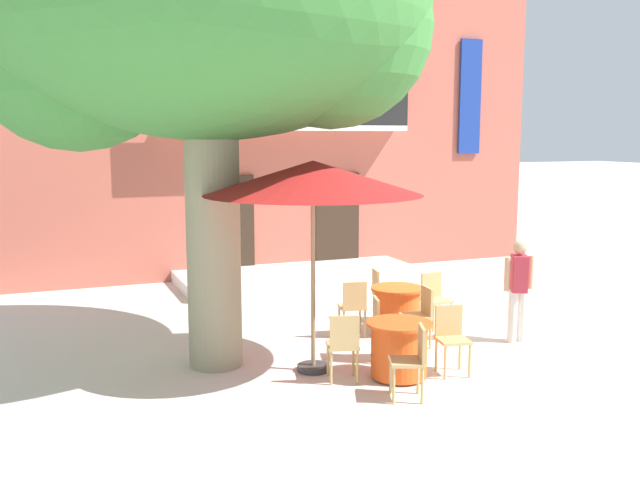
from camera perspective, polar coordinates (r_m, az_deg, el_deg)
name	(u,v)px	position (r m, az deg, el deg)	size (l,w,h in m)	color
ground_plane	(432,321)	(12.35, 9.06, -6.53)	(120.00, 120.00, 0.00)	beige
building_facade	(258,112)	(17.99, -5.02, 10.26)	(13.00, 5.09, 7.50)	#BC5B4C
entrance_step_platform	(301,277)	(15.35, -1.51, -3.00)	(5.26, 2.21, 0.25)	silver
plane_tree	(201,14)	(9.73, -9.64, 17.58)	(6.07, 5.33, 6.65)	gray
cafe_table_near_tree	(397,309)	(11.47, 6.28, -5.62)	(0.86, 0.86, 0.76)	#EA561E
cafe_chair_near_tree_0	(381,291)	(12.12, 5.00, -4.16)	(0.48, 0.48, 0.91)	tan
cafe_chair_near_tree_1	(353,304)	(11.17, 2.70, -5.23)	(0.47, 0.47, 0.91)	tan
cafe_chair_near_tree_2	(420,312)	(10.79, 8.13, -5.80)	(0.44, 0.44, 0.91)	tan
cafe_chair_near_tree_3	(434,296)	(11.88, 9.26, -4.50)	(0.41, 0.41, 0.91)	tan
cafe_table_middle	(399,349)	(9.40, 6.42, -8.79)	(0.86, 0.86, 0.76)	#EA561E
cafe_chair_middle_0	(383,324)	(10.05, 5.15, -6.80)	(0.50, 0.50, 0.91)	tan
cafe_chair_middle_1	(343,343)	(9.16, 1.90, -8.31)	(0.49, 0.49, 0.91)	tan
cafe_chair_middle_2	(413,357)	(8.66, 7.54, -9.37)	(0.52, 0.52, 0.91)	tan
cafe_chair_middle_3	(451,334)	(9.67, 10.58, -7.54)	(0.47, 0.47, 0.91)	tan
cafe_umbrella	(313,179)	(9.23, -0.57, 4.99)	(2.90, 2.90, 2.85)	#997A56
pedestrian_near_entrance	(519,285)	(11.23, 15.79, -3.54)	(0.53, 0.40, 1.59)	silver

